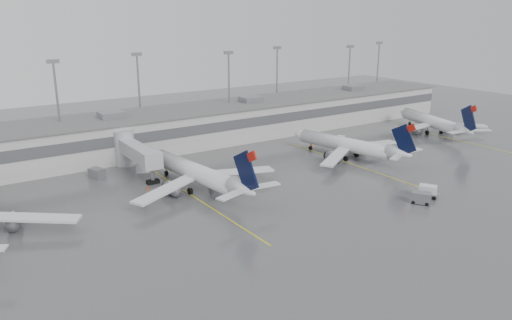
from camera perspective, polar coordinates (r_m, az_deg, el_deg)
ground at (r=74.50m, az=14.66°, el=-7.27°), size 260.00×260.00×0.00m
terminal at (r=117.48m, az=-6.73°, el=4.01°), size 152.00×17.00×9.45m
light_masts at (r=121.17m, az=-8.13°, el=8.11°), size 142.40×8.00×20.60m
jet_bridge_right at (r=98.68m, az=-14.00°, el=1.03°), size 4.00×17.20×7.00m
stand_markings at (r=90.80m, az=3.33°, el=-2.38°), size 105.25×40.00×0.01m
jet_mid_left at (r=85.30m, az=-6.58°, el=-1.49°), size 27.86×31.39×10.17m
jet_mid_right at (r=105.42m, az=10.66°, el=1.71°), size 25.61×29.02×9.52m
jet_far_right at (r=132.93m, az=19.68°, el=4.11°), size 25.63×29.18×9.74m
baggage_tug at (r=87.18m, az=19.01°, el=-3.55°), size 3.33×3.75×2.06m
baggage_cart at (r=84.02m, az=18.34°, el=-4.11°), size 2.94×3.36×1.87m
gse_uld_b at (r=97.72m, az=-12.76°, el=-0.87°), size 2.89×2.46×1.73m
gse_uld_c at (r=117.31m, az=9.55°, el=2.24°), size 3.10×2.68×1.85m
gse_loader at (r=96.45m, az=-17.73°, el=-1.45°), size 2.78×3.41×1.84m
cone_b at (r=88.04m, az=-12.27°, el=-3.12°), size 0.45×0.45×0.71m
cone_c at (r=114.79m, az=6.37°, el=1.78°), size 0.49×0.49×0.77m
cone_d at (r=139.01m, az=18.45°, el=3.61°), size 0.46×0.46×0.74m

